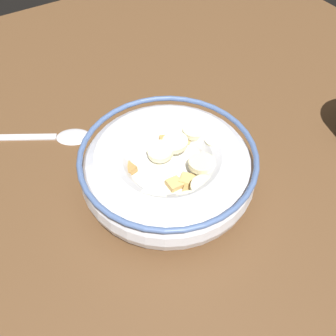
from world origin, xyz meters
The scene contains 3 objects.
ground_plane centered at (0.00, 0.00, -1.00)cm, with size 97.31×97.31×2.00cm, color brown.
cereal_bowl centered at (0.03, 0.03, 2.93)cm, with size 18.81×18.81×5.45cm.
spoon centered at (-14.17, -8.23, 0.34)cm, with size 10.18×15.28×0.80cm.
Camera 1 is at (22.39, -13.94, 33.98)cm, focal length 40.39 mm.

